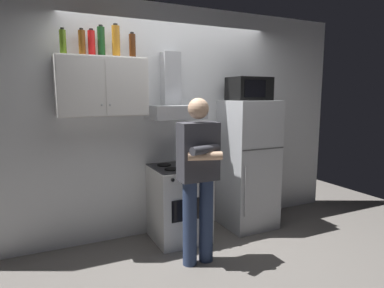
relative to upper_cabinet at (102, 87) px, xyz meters
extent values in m
plane|color=slate|center=(0.85, -0.37, -1.75)|extent=(7.00, 7.00, 0.00)
cube|color=white|center=(0.85, 0.23, -0.40)|extent=(4.80, 0.10, 2.70)
cube|color=white|center=(0.00, 0.01, 0.00)|extent=(0.90, 0.34, 0.60)
cube|color=white|center=(-0.22, -0.17, 0.00)|extent=(0.43, 0.01, 0.58)
cube|color=white|center=(0.22, -0.17, 0.00)|extent=(0.43, 0.01, 0.58)
sphere|color=#B2B2B7|center=(-0.04, -0.18, -0.18)|extent=(0.02, 0.02, 0.02)
sphere|color=#B2B2B7|center=(0.04, -0.18, -0.18)|extent=(0.02, 0.02, 0.02)
cube|color=white|center=(0.80, -0.12, -1.32)|extent=(0.60, 0.60, 0.85)
cube|color=black|center=(0.80, -0.12, -0.89)|extent=(0.59, 0.59, 0.01)
cube|color=black|center=(0.80, -0.43, -1.30)|extent=(0.42, 0.01, 0.24)
cylinder|color=black|center=(0.67, -0.24, -0.88)|extent=(0.16, 0.16, 0.01)
cylinder|color=black|center=(0.93, -0.24, -0.88)|extent=(0.16, 0.16, 0.01)
cylinder|color=black|center=(0.67, 0.00, -0.88)|extent=(0.16, 0.16, 0.01)
cylinder|color=black|center=(0.93, 0.00, -0.88)|extent=(0.16, 0.16, 0.01)
cylinder|color=black|center=(0.60, -0.44, -0.95)|extent=(0.04, 0.02, 0.04)
cylinder|color=black|center=(0.73, -0.44, -0.95)|extent=(0.04, 0.02, 0.04)
cylinder|color=black|center=(0.87, -0.44, -0.95)|extent=(0.04, 0.02, 0.04)
cylinder|color=black|center=(1.00, -0.44, -0.95)|extent=(0.04, 0.02, 0.04)
cube|color=#B7BABF|center=(0.80, -0.04, -0.27)|extent=(0.60, 0.44, 0.15)
cube|color=#B7BABF|center=(0.80, 0.10, 0.10)|extent=(0.20, 0.16, 0.60)
cube|color=silver|center=(1.75, -0.12, -0.95)|extent=(0.60, 0.60, 1.60)
cube|color=#4C4C4C|center=(1.75, -0.43, -0.71)|extent=(0.59, 0.01, 0.01)
cylinder|color=silver|center=(1.50, -0.44, -1.19)|extent=(0.02, 0.02, 0.60)
cube|color=black|center=(1.75, -0.10, -0.01)|extent=(0.48, 0.36, 0.28)
cube|color=black|center=(1.71, -0.29, -0.01)|extent=(0.30, 0.01, 0.20)
cylinder|color=navy|center=(0.66, -0.72, -1.32)|extent=(0.14, 0.14, 0.85)
cylinder|color=navy|center=(0.84, -0.72, -1.32)|extent=(0.14, 0.14, 0.85)
cube|color=#3F3F47|center=(0.75, -0.72, -0.62)|extent=(0.38, 0.20, 0.56)
cylinder|color=#3F3F47|center=(0.75, -0.86, -0.58)|extent=(0.33, 0.17, 0.08)
cylinder|color=#DBAD89|center=(0.75, -0.86, -0.64)|extent=(0.33, 0.17, 0.08)
sphere|color=#DBAD89|center=(0.75, -0.72, -0.21)|extent=(0.20, 0.20, 0.20)
cylinder|color=#B7BABF|center=(0.93, -0.24, -0.82)|extent=(0.20, 0.20, 0.12)
cylinder|color=black|center=(0.81, -0.24, -0.77)|extent=(0.05, 0.01, 0.01)
cylinder|color=black|center=(1.05, -0.24, -0.77)|extent=(0.05, 0.01, 0.01)
cylinder|color=#19471E|center=(0.02, 0.04, 0.45)|extent=(0.08, 0.08, 0.30)
cylinder|color=black|center=(0.02, 0.04, 0.61)|extent=(0.04, 0.04, 0.02)
cylinder|color=#47230F|center=(0.34, 0.04, 0.43)|extent=(0.07, 0.07, 0.25)
cylinder|color=black|center=(0.34, 0.04, 0.56)|extent=(0.04, 0.04, 0.02)
cylinder|color=brown|center=(-0.17, 0.02, 0.42)|extent=(0.07, 0.07, 0.25)
cylinder|color=black|center=(-0.17, 0.02, 0.56)|extent=(0.04, 0.04, 0.02)
cylinder|color=#4C6B19|center=(-0.36, -0.03, 0.42)|extent=(0.06, 0.06, 0.23)
cylinder|color=black|center=(-0.36, -0.03, 0.54)|extent=(0.03, 0.03, 0.02)
cylinder|color=#B7721E|center=(0.16, 0.00, 0.46)|extent=(0.08, 0.08, 0.32)
cylinder|color=black|center=(0.16, 0.00, 0.63)|extent=(0.05, 0.05, 0.02)
cylinder|color=red|center=(-0.08, 0.02, 0.43)|extent=(0.07, 0.07, 0.25)
cylinder|color=black|center=(-0.08, 0.02, 0.56)|extent=(0.04, 0.04, 0.02)
camera|label=1|loc=(-0.65, -3.53, -0.08)|focal=31.13mm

